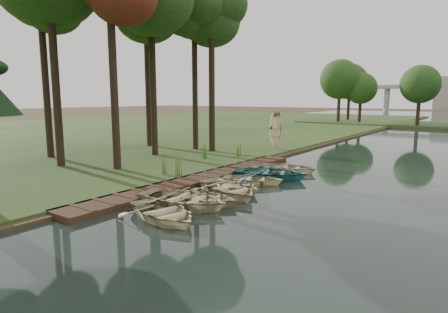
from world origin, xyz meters
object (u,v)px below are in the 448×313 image
Objects in this scene: rowboat_0 at (163,210)px; rowboat_2 at (203,196)px; rowboat_1 at (182,197)px; stored_rowboat at (275,145)px; boardwalk at (202,179)px.

rowboat_0 is 2.40m from rowboat_2.
rowboat_0 is 1.67m from rowboat_1.
rowboat_1 is 1.36× the size of stored_rowboat.
rowboat_1 is (2.35, -4.10, 0.31)m from boardwalk.
rowboat_2 is (-0.17, 2.40, -0.03)m from rowboat_0.
boardwalk is 6.38m from rowboat_0.
rowboat_0 is (2.89, -5.68, 0.25)m from boardwalk.
rowboat_2 is at bearing -155.82° from stored_rowboat.
boardwalk is 4.27m from rowboat_2.
rowboat_2 is at bearing -31.47° from rowboat_1.
rowboat_2 is (0.37, 0.81, -0.09)m from rowboat_1.
rowboat_1 is 1.27× the size of rowboat_2.
rowboat_0 reaches higher than rowboat_2.
rowboat_1 is 0.90m from rowboat_2.
boardwalk is 5.54× the size of stored_rowboat.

